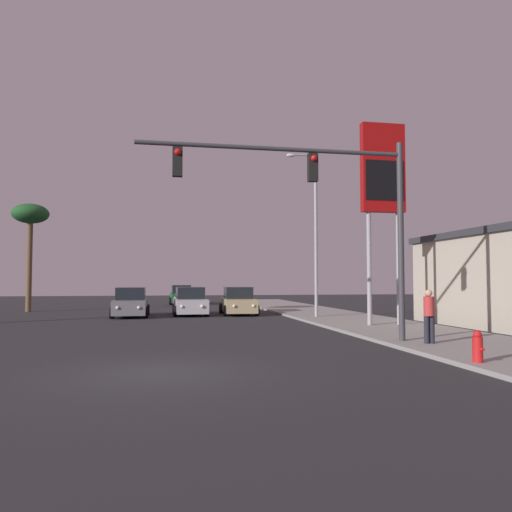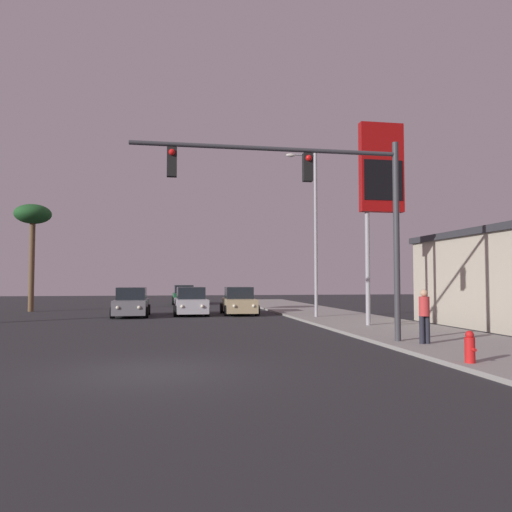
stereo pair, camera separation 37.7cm
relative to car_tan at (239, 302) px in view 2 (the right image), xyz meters
name	(u,v)px [view 2 (the right image)]	position (x,y,z in m)	size (l,w,h in m)	color
ground_plane	(151,372)	(-4.55, -18.76, -0.76)	(120.00, 120.00, 0.00)	#28282B
sidewalk_right	(373,325)	(4.95, -8.76, -0.70)	(5.00, 60.00, 0.12)	gray
car_tan	(239,302)	(0.00, 0.00, 0.00)	(2.04, 4.33, 1.68)	tan
car_green	(184,296)	(-2.99, 14.30, 0.00)	(2.04, 4.34, 1.68)	#195933
car_silver	(191,302)	(-2.93, 0.02, 0.00)	(2.04, 4.34, 1.68)	#B7B7BC
car_grey	(131,303)	(-6.35, -0.70, 0.00)	(2.04, 4.31, 1.68)	slate
traffic_light_mast	(321,195)	(0.59, -15.13, 4.03)	(8.64, 0.36, 6.50)	#38383D
street_lamp	(313,225)	(3.54, -4.12, 4.36)	(1.74, 0.24, 9.00)	#99999E
gas_station_sign	(382,179)	(5.12, -9.55, 5.86)	(2.00, 0.42, 9.00)	#99999E
fire_hydrant	(470,347)	(2.87, -19.47, -0.27)	(0.24, 0.34, 0.76)	red
pedestrian_on_sidewalk	(424,314)	(3.63, -15.95, 0.27)	(0.34, 0.32, 1.67)	#23232D
palm_tree_mid	(33,219)	(-13.36, 5.24, 5.48)	(2.40, 2.40, 7.24)	brown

